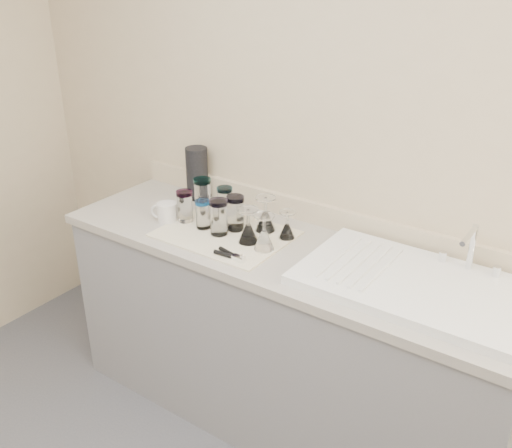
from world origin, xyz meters
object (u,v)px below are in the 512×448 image
Objects in this scene: tumbler_extra at (235,213)px; tumbler_blue at (203,214)px; tumbler_teal at (203,195)px; tumbler_lavender at (219,217)px; goblet_front_left at (248,231)px; goblet_front_right at (264,238)px; tumbler_purple at (235,209)px; can_opener at (230,255)px; goblet_back_left at (265,219)px; goblet_back_right at (287,229)px; white_mug at (166,212)px; tumbler_cyan at (225,202)px; tumbler_magenta at (185,206)px; sink_unit at (413,283)px; paper_towel_roll at (197,173)px.

tumbler_blue is at bearing -151.38° from tumbler_extra.
tumbler_teal is 0.19m from tumbler_blue.
goblet_front_left is (0.15, 0.01, -0.03)m from tumbler_lavender.
goblet_front_right is at bearing -8.70° from goblet_front_left.
tumbler_purple is at bearing -6.83° from tumbler_teal.
tumbler_teal reaches higher than can_opener.
goblet_back_left is at bearing 95.00° from can_opener.
tumbler_extra reaches higher than goblet_back_right.
goblet_back_right is at bearing 16.41° from white_mug.
tumbler_blue is 0.28m from goblet_back_left.
tumbler_extra is (0.12, -0.08, 0.01)m from tumbler_cyan.
sink_unit is at bearing 2.52° from tumbler_magenta.
tumbler_teal is 1.20× the size of white_mug.
goblet_front_right is at bearing -2.95° from tumbler_magenta.
can_opener is (0.18, -0.27, -0.06)m from tumbler_purple.
sink_unit reaches higher than goblet_front_right.
tumbler_magenta reaches higher than tumbler_purple.
tumbler_blue is (0.11, -0.01, -0.01)m from tumbler_magenta.
tumbler_cyan is 1.06× the size of white_mug.
sink_unit reaches higher than tumbler_blue.
white_mug is (-0.19, -0.03, -0.03)m from tumbler_blue.
sink_unit is 5.39× the size of goblet_front_right.
tumbler_cyan is 0.24m from goblet_back_left.
goblet_front_right reaches higher than tumbler_purple.
tumbler_cyan is at bearing 174.18° from sink_unit.
tumbler_magenta is (0.01, -0.13, -0.01)m from tumbler_teal.
goblet_front_left is at bearing -175.43° from sink_unit.
paper_towel_roll is (-1.21, 0.22, 0.11)m from sink_unit.
sink_unit is 0.87m from tumbler_purple.
sink_unit is 5.74× the size of tumbler_cyan.
goblet_front_left is at bearing 4.46° from white_mug.
tumbler_purple reaches higher than goblet_back_right.
tumbler_extra reaches higher than tumbler_cyan.
tumbler_extra is 0.45m from paper_towel_roll.
goblet_front_left is 0.16m from can_opener.
paper_towel_roll is at bearing 154.05° from goblet_front_right.
goblet_front_left is 0.44m from white_mug.
tumbler_cyan is 0.91× the size of tumbler_extra.
tumbler_teal is 0.13m from tumbler_magenta.
tumbler_magenta is at bearing -60.44° from paper_towel_roll.
sink_unit is at bearing 16.86° from can_opener.
tumbler_extra is (-0.82, 0.01, 0.07)m from sink_unit.
goblet_front_left reaches higher than tumbler_purple.
white_mug is at bearing -135.91° from tumbler_cyan.
goblet_back_right is 0.57m from white_mug.
tumbler_lavender is at bearing -111.80° from tumbler_extra.
sink_unit is 5.71× the size of can_opener.
tumbler_extra is (0.04, -0.05, 0.01)m from tumbler_purple.
tumbler_blue is 1.08× the size of goblet_back_right.
white_mug reaches higher than can_opener.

